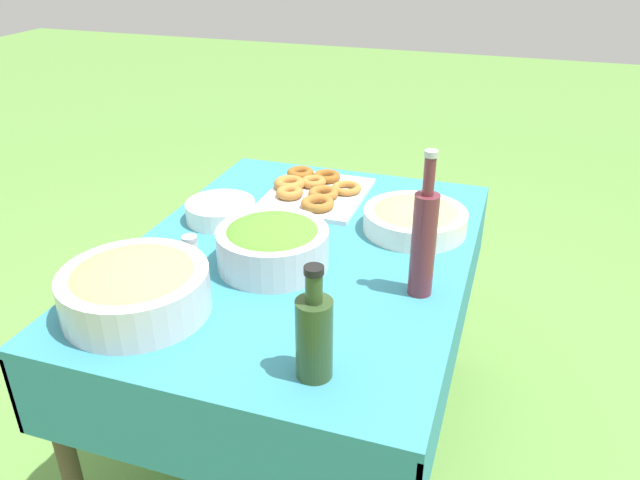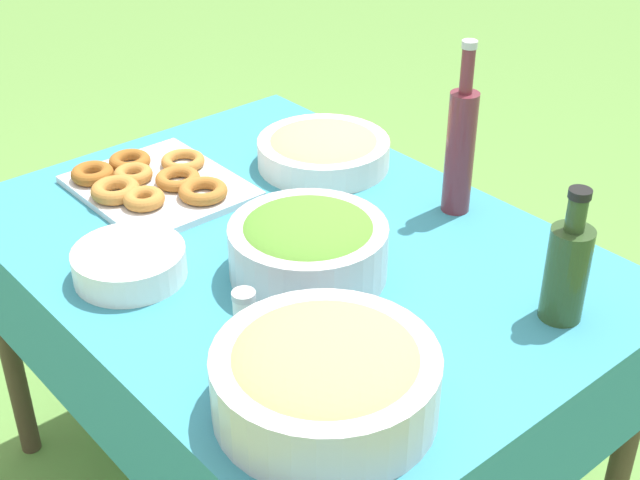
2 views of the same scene
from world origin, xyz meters
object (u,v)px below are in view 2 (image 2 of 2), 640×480
(plate_stack, at_px, (130,263))
(bread_bowl, at_px, (325,376))
(donut_platter, at_px, (153,183))
(wine_bottle, at_px, (460,147))
(salad_bowl, at_px, (308,245))
(olive_oil_bottle, at_px, (567,269))
(pasta_bowl, at_px, (323,149))

(plate_stack, height_order, bread_bowl, bread_bowl)
(donut_platter, distance_m, wine_bottle, 0.69)
(salad_bowl, height_order, donut_platter, salad_bowl)
(salad_bowl, distance_m, donut_platter, 0.49)
(plate_stack, relative_size, olive_oil_bottle, 0.84)
(donut_platter, distance_m, plate_stack, 0.35)
(salad_bowl, bearing_deg, plate_stack, 50.90)
(plate_stack, bearing_deg, olive_oil_bottle, -139.75)
(olive_oil_bottle, xyz_separation_m, wine_bottle, (0.39, -0.15, 0.05))
(pasta_bowl, xyz_separation_m, wine_bottle, (-0.35, -0.08, 0.11))
(plate_stack, bearing_deg, wine_bottle, -108.83)
(salad_bowl, bearing_deg, bread_bowl, 143.94)
(olive_oil_bottle, xyz_separation_m, bread_bowl, (0.09, 0.48, -0.03))
(salad_bowl, height_order, pasta_bowl, salad_bowl)
(olive_oil_bottle, bearing_deg, pasta_bowl, -5.56)
(wine_bottle, bearing_deg, bread_bowl, 115.22)
(pasta_bowl, xyz_separation_m, olive_oil_bottle, (-0.73, 0.07, 0.06))
(plate_stack, distance_m, bread_bowl, 0.53)
(wine_bottle, bearing_deg, plate_stack, 71.17)
(bread_bowl, bearing_deg, donut_platter, -12.61)
(donut_platter, distance_m, olive_oil_bottle, 0.94)
(donut_platter, bearing_deg, wine_bottle, -137.78)
(plate_stack, distance_m, wine_bottle, 0.72)
(plate_stack, bearing_deg, salad_bowl, -129.10)
(pasta_bowl, height_order, donut_platter, pasta_bowl)
(plate_stack, bearing_deg, pasta_bowl, -78.73)
(salad_bowl, bearing_deg, pasta_bowl, -44.41)
(plate_stack, distance_m, olive_oil_bottle, 0.81)
(wine_bottle, bearing_deg, salad_bowl, 88.15)
(plate_stack, bearing_deg, donut_platter, -38.74)
(pasta_bowl, bearing_deg, plate_stack, 101.27)
(donut_platter, bearing_deg, pasta_bowl, -112.21)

